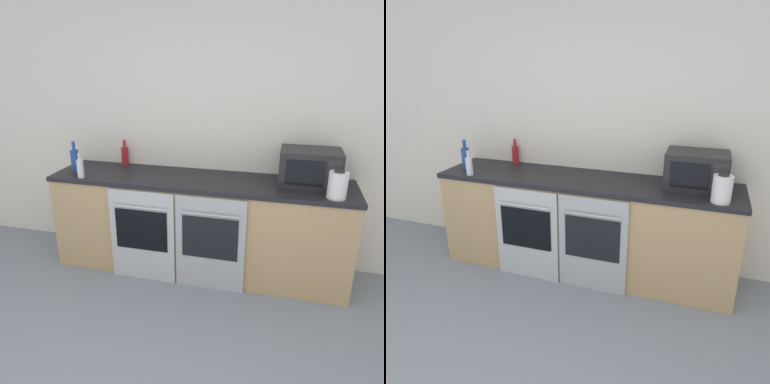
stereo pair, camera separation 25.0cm
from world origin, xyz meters
TOP-DOWN VIEW (x-y plane):
  - wall_back at (0.00, 2.51)m, footprint 10.00×0.06m
  - counter_back at (0.00, 2.18)m, footprint 2.68×0.63m
  - oven_left at (-0.44, 1.86)m, footprint 0.59×0.06m
  - oven_right at (0.17, 1.86)m, footprint 0.59×0.06m
  - microwave at (0.93, 2.24)m, footprint 0.49×0.35m
  - bottle_blue at (-1.18, 2.10)m, footprint 0.08×0.08m
  - bottle_clear at (-1.03, 1.93)m, footprint 0.06×0.06m
  - bottle_red at (-0.82, 2.42)m, footprint 0.07×0.07m
  - kettle at (1.13, 1.97)m, footprint 0.14×0.14m

SIDE VIEW (x-z plane):
  - oven_left at x=-0.44m, z-range 0.01..0.86m
  - oven_right at x=0.17m, z-range 0.01..0.86m
  - counter_back at x=0.00m, z-range 0.00..0.90m
  - bottle_clear at x=-1.03m, z-range 0.88..1.10m
  - bottle_red at x=-0.82m, z-range 0.87..1.12m
  - kettle at x=1.13m, z-range 0.90..1.12m
  - bottle_blue at x=-1.18m, z-range 0.87..1.15m
  - microwave at x=0.93m, z-range 0.90..1.20m
  - wall_back at x=0.00m, z-range 0.00..2.60m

